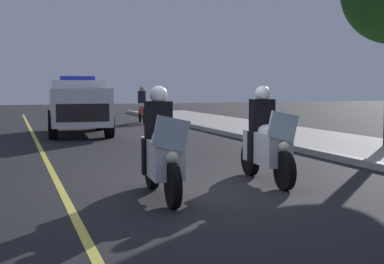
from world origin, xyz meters
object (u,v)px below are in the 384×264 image
police_suv (78,104)px  police_motorcycle_lead_left (161,152)px  police_motorcycle_lead_right (266,143)px  cyclist_background (142,105)px

police_suv → police_motorcycle_lead_left: bearing=-0.6°
police_motorcycle_lead_right → cyclist_background: bearing=174.6°
police_motorcycle_lead_right → police_suv: size_ratio=0.43×
police_motorcycle_lead_right → police_motorcycle_lead_left: bearing=-74.3°
police_motorcycle_lead_left → cyclist_background: 15.65m
police_motorcycle_lead_left → police_suv: 11.01m
police_suv → cyclist_background: (-4.25, 3.37, -0.22)m
police_motorcycle_lead_right → cyclist_background: size_ratio=1.22×
police_motorcycle_lead_right → cyclist_background: (-14.66, 1.37, 0.14)m
police_motorcycle_lead_left → police_motorcycle_lead_right: same height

